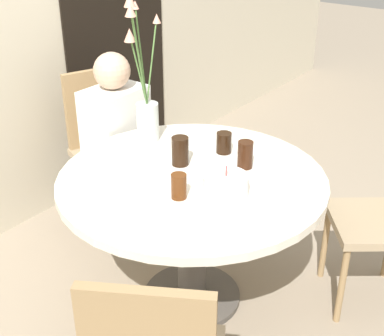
# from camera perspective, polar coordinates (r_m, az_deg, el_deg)

# --- Properties ---
(ground_plane) EXTENTS (16.00, 16.00, 0.00)m
(ground_plane) POSITION_cam_1_polar(r_m,az_deg,el_deg) (2.80, 0.00, -13.63)
(ground_plane) COLOR gray
(doorway_panel) EXTENTS (0.90, 0.01, 2.05)m
(doorway_panel) POSITION_cam_1_polar(r_m,az_deg,el_deg) (3.67, -8.01, 14.33)
(doorway_panel) COLOR black
(doorway_panel) RESTS_ON ground_plane
(dining_table) EXTENTS (1.21, 1.21, 0.70)m
(dining_table) POSITION_cam_1_polar(r_m,az_deg,el_deg) (2.46, 0.00, -3.60)
(dining_table) COLOR silver
(dining_table) RESTS_ON ground_plane
(chair_left_flank) EXTENTS (0.51, 0.51, 0.93)m
(chair_left_flank) POSITION_cam_1_polar(r_m,az_deg,el_deg) (3.23, -9.21, 3.07)
(chair_left_flank) COLOR #9E896B
(chair_left_flank) RESTS_ON ground_plane
(birthday_cake) EXTENTS (0.19, 0.19, 0.13)m
(birthday_cake) POSITION_cam_1_polar(r_m,az_deg,el_deg) (2.24, 3.63, -1.84)
(birthday_cake) COLOR white
(birthday_cake) RESTS_ON dining_table
(flower_vase) EXTENTS (0.33, 0.21, 0.73)m
(flower_vase) POSITION_cam_1_polar(r_m,az_deg,el_deg) (2.68, -5.07, 7.32)
(flower_vase) COLOR silver
(flower_vase) RESTS_ON dining_table
(side_plate) EXTENTS (0.19, 0.19, 0.01)m
(side_plate) POSITION_cam_1_polar(r_m,az_deg,el_deg) (2.12, -3.68, -4.84)
(side_plate) COLOR silver
(side_plate) RESTS_ON dining_table
(drink_glass_0) EXTENTS (0.07, 0.07, 0.10)m
(drink_glass_0) POSITION_cam_1_polar(r_m,az_deg,el_deg) (2.60, 3.42, 2.70)
(drink_glass_0) COLOR black
(drink_glass_0) RESTS_ON dining_table
(drink_glass_1) EXTENTS (0.07, 0.07, 0.13)m
(drink_glass_1) POSITION_cam_1_polar(r_m,az_deg,el_deg) (2.46, 5.70, 1.43)
(drink_glass_1) COLOR #33190C
(drink_glass_1) RESTS_ON dining_table
(drink_glass_2) EXTENTS (0.08, 0.08, 0.14)m
(drink_glass_2) POSITION_cam_1_polar(r_m,az_deg,el_deg) (2.47, -1.27, 1.82)
(drink_glass_2) COLOR black
(drink_glass_2) RESTS_ON dining_table
(drink_glass_3) EXTENTS (0.07, 0.07, 0.11)m
(drink_glass_3) POSITION_cam_1_polar(r_m,az_deg,el_deg) (2.21, -1.42, -1.95)
(drink_glass_3) COLOR #51280F
(drink_glass_3) RESTS_ON dining_table
(person_guest) EXTENTS (0.34, 0.24, 1.09)m
(person_guest) POSITION_cam_1_polar(r_m,az_deg,el_deg) (3.10, -7.95, 1.78)
(person_guest) COLOR #383333
(person_guest) RESTS_ON ground_plane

